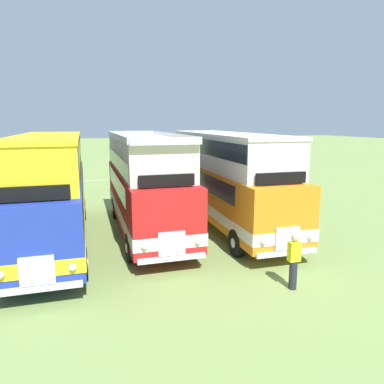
# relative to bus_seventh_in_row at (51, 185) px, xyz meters

# --- Properties ---
(bus_seventh_in_row) EXTENTS (2.81, 11.26, 4.49)m
(bus_seventh_in_row) POSITION_rel_bus_seventh_in_row_xyz_m (0.00, 0.00, 0.00)
(bus_seventh_in_row) COLOR #1E339E
(bus_seventh_in_row) RESTS_ON ground
(bus_eighth_in_row) EXTENTS (2.77, 10.02, 4.52)m
(bus_eighth_in_row) POSITION_rel_bus_seventh_in_row_xyz_m (3.97, 0.38, -0.12)
(bus_eighth_in_row) COLOR red
(bus_eighth_in_row) RESTS_ON ground
(bus_ninth_in_row) EXTENTS (2.93, 11.44, 4.49)m
(bus_ninth_in_row) POSITION_rel_bus_seventh_in_row_xyz_m (7.93, 0.35, 0.00)
(bus_ninth_in_row) COLOR orange
(bus_ninth_in_row) RESTS_ON ground
(marshal_person) EXTENTS (0.36, 0.24, 1.73)m
(marshal_person) POSITION_rel_bus_seventh_in_row_xyz_m (7.10, -6.77, -1.59)
(marshal_person) COLOR #23232D
(marshal_person) RESTS_ON ground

